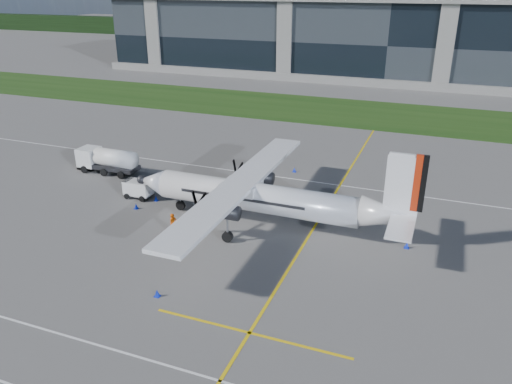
{
  "coord_description": "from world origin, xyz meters",
  "views": [
    {
      "loc": [
        11.7,
        -27.44,
        18.57
      ],
      "look_at": [
        -1.56,
        6.82,
        3.01
      ],
      "focal_mm": 35.0,
      "sensor_mm": 36.0,
      "label": 1
    }
  ],
  "objects_px": {
    "safety_cone_stbdwing": "(294,170)",
    "safety_cone_nose_stbd": "(156,198)",
    "turboprop_aircraft": "(267,183)",
    "baggage_tug": "(138,189)",
    "fuel_tanker_truck": "(104,160)",
    "ground_crew_person": "(173,223)",
    "safety_cone_tail": "(407,245)",
    "safety_cone_portwing": "(157,293)",
    "safety_cone_nose_port": "(136,206)"
  },
  "relations": [
    {
      "from": "turboprop_aircraft",
      "to": "baggage_tug",
      "type": "height_order",
      "value": "turboprop_aircraft"
    },
    {
      "from": "ground_crew_person",
      "to": "safety_cone_stbdwing",
      "type": "distance_m",
      "value": 17.65
    },
    {
      "from": "fuel_tanker_truck",
      "to": "safety_cone_nose_port",
      "type": "relative_size",
      "value": 13.96
    },
    {
      "from": "safety_cone_portwing",
      "to": "safety_cone_tail",
      "type": "bearing_deg",
      "value": 40.65
    },
    {
      "from": "baggage_tug",
      "to": "safety_cone_tail",
      "type": "relative_size",
      "value": 5.38
    },
    {
      "from": "fuel_tanker_truck",
      "to": "safety_cone_tail",
      "type": "xyz_separation_m",
      "value": [
        31.32,
        -5.33,
        -1.06
      ]
    },
    {
      "from": "turboprop_aircraft",
      "to": "safety_cone_stbdwing",
      "type": "xyz_separation_m",
      "value": [
        -1.48,
        12.68,
        -3.49
      ]
    },
    {
      "from": "safety_cone_nose_port",
      "to": "safety_cone_nose_stbd",
      "type": "distance_m",
      "value": 2.25
    },
    {
      "from": "safety_cone_tail",
      "to": "safety_cone_portwing",
      "type": "relative_size",
      "value": 1.0
    },
    {
      "from": "turboprop_aircraft",
      "to": "safety_cone_nose_port",
      "type": "bearing_deg",
      "value": -174.08
    },
    {
      "from": "safety_cone_nose_stbd",
      "to": "safety_cone_portwing",
      "type": "bearing_deg",
      "value": -58.09
    },
    {
      "from": "safety_cone_nose_port",
      "to": "safety_cone_nose_stbd",
      "type": "height_order",
      "value": "same"
    },
    {
      "from": "turboprop_aircraft",
      "to": "safety_cone_portwing",
      "type": "distance_m",
      "value": 12.94
    },
    {
      "from": "safety_cone_nose_stbd",
      "to": "safety_cone_nose_port",
      "type": "bearing_deg",
      "value": -108.68
    },
    {
      "from": "turboprop_aircraft",
      "to": "safety_cone_nose_port",
      "type": "xyz_separation_m",
      "value": [
        -11.81,
        -1.22,
        -3.49
      ]
    },
    {
      "from": "fuel_tanker_truck",
      "to": "safety_cone_stbdwing",
      "type": "bearing_deg",
      "value": 21.22
    },
    {
      "from": "ground_crew_person",
      "to": "safety_cone_nose_stbd",
      "type": "relative_size",
      "value": 4.16
    },
    {
      "from": "baggage_tug",
      "to": "safety_cone_portwing",
      "type": "xyz_separation_m",
      "value": [
        10.01,
        -13.13,
        -0.56
      ]
    },
    {
      "from": "fuel_tanker_truck",
      "to": "baggage_tug",
      "type": "xyz_separation_m",
      "value": [
        7.09,
        -4.42,
        -0.5
      ]
    },
    {
      "from": "baggage_tug",
      "to": "ground_crew_person",
      "type": "xyz_separation_m",
      "value": [
        6.76,
        -5.33,
        0.23
      ]
    },
    {
      "from": "safety_cone_nose_stbd",
      "to": "fuel_tanker_truck",
      "type": "bearing_deg",
      "value": 153.18
    },
    {
      "from": "safety_cone_tail",
      "to": "safety_cone_nose_stbd",
      "type": "distance_m",
      "value": 22.34
    },
    {
      "from": "safety_cone_stbdwing",
      "to": "safety_cone_nose_stbd",
      "type": "bearing_deg",
      "value": -129.21
    },
    {
      "from": "baggage_tug",
      "to": "safety_cone_nose_stbd",
      "type": "distance_m",
      "value": 2.0
    },
    {
      "from": "safety_cone_tail",
      "to": "safety_cone_stbdwing",
      "type": "bearing_deg",
      "value": 135.37
    },
    {
      "from": "turboprop_aircraft",
      "to": "baggage_tug",
      "type": "xyz_separation_m",
      "value": [
        -13.0,
        1.03,
        -2.93
      ]
    },
    {
      "from": "baggage_tug",
      "to": "fuel_tanker_truck",
      "type": "bearing_deg",
      "value": 148.02
    },
    {
      "from": "safety_cone_tail",
      "to": "safety_cone_nose_port",
      "type": "xyz_separation_m",
      "value": [
        -23.04,
        -1.35,
        0.0
      ]
    },
    {
      "from": "turboprop_aircraft",
      "to": "safety_cone_tail",
      "type": "bearing_deg",
      "value": 0.65
    },
    {
      "from": "turboprop_aircraft",
      "to": "safety_cone_nose_port",
      "type": "distance_m",
      "value": 12.37
    },
    {
      "from": "safety_cone_portwing",
      "to": "safety_cone_stbdwing",
      "type": "distance_m",
      "value": 24.82
    },
    {
      "from": "fuel_tanker_truck",
      "to": "safety_cone_nose_stbd",
      "type": "relative_size",
      "value": 13.96
    },
    {
      "from": "fuel_tanker_truck",
      "to": "safety_cone_nose_stbd",
      "type": "xyz_separation_m",
      "value": [
        9.0,
        -4.55,
        -1.06
      ]
    },
    {
      "from": "baggage_tug",
      "to": "safety_cone_stbdwing",
      "type": "xyz_separation_m",
      "value": [
        11.52,
        11.65,
        -0.56
      ]
    },
    {
      "from": "baggage_tug",
      "to": "safety_cone_nose_stbd",
      "type": "relative_size",
      "value": 5.38
    },
    {
      "from": "fuel_tanker_truck",
      "to": "baggage_tug",
      "type": "relative_size",
      "value": 2.6
    },
    {
      "from": "safety_cone_nose_port",
      "to": "turboprop_aircraft",
      "type": "bearing_deg",
      "value": 5.92
    },
    {
      "from": "ground_crew_person",
      "to": "safety_cone_stbdwing",
      "type": "relative_size",
      "value": 4.16
    },
    {
      "from": "fuel_tanker_truck",
      "to": "safety_cone_portwing",
      "type": "relative_size",
      "value": 13.96
    },
    {
      "from": "safety_cone_nose_stbd",
      "to": "safety_cone_tail",
      "type": "bearing_deg",
      "value": -2.0
    },
    {
      "from": "fuel_tanker_truck",
      "to": "safety_cone_stbdwing",
      "type": "relative_size",
      "value": 13.96
    },
    {
      "from": "safety_cone_tail",
      "to": "turboprop_aircraft",
      "type": "bearing_deg",
      "value": -179.35
    },
    {
      "from": "fuel_tanker_truck",
      "to": "safety_cone_stbdwing",
      "type": "height_order",
      "value": "fuel_tanker_truck"
    },
    {
      "from": "turboprop_aircraft",
      "to": "ground_crew_person",
      "type": "bearing_deg",
      "value": -145.46
    },
    {
      "from": "ground_crew_person",
      "to": "safety_cone_nose_stbd",
      "type": "distance_m",
      "value": 7.15
    },
    {
      "from": "turboprop_aircraft",
      "to": "baggage_tug",
      "type": "distance_m",
      "value": 13.37
    },
    {
      "from": "turboprop_aircraft",
      "to": "ground_crew_person",
      "type": "relative_size",
      "value": 11.99
    },
    {
      "from": "safety_cone_tail",
      "to": "safety_cone_stbdwing",
      "type": "relative_size",
      "value": 1.0
    },
    {
      "from": "turboprop_aircraft",
      "to": "ground_crew_person",
      "type": "height_order",
      "value": "turboprop_aircraft"
    },
    {
      "from": "safety_cone_nose_port",
      "to": "safety_cone_stbdwing",
      "type": "xyz_separation_m",
      "value": [
        10.33,
        13.91,
        0.0
      ]
    }
  ]
}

